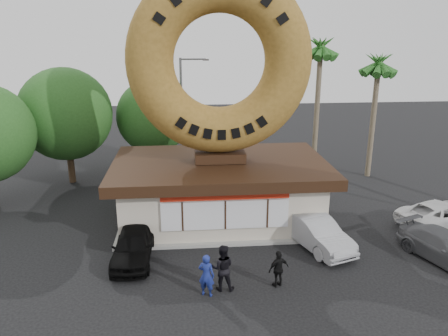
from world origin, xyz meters
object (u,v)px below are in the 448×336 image
object	(u,v)px
person_left	(206,275)
person_right	(279,269)
giant_donut	(220,61)
car_grey	(446,248)
person_center	(222,268)
car_black	(133,246)
street_lamp	(184,107)
donut_shop	(220,188)
car_white	(442,214)
car_silver	(315,232)

from	to	relation	value
person_left	person_right	xyz separation A→B (m)	(2.88, 0.38, -0.09)
person_right	giant_donut	bearing A→B (deg)	-97.27
giant_donut	car_grey	xyz separation A→B (m)	(9.58, -5.45, -7.72)
person_center	car_black	size ratio (longest dim) A/B	0.46
car_black	street_lamp	bearing A→B (deg)	81.76
person_center	person_right	world-z (taller)	person_center
person_center	car_grey	distance (m)	10.13
person_center	donut_shop	bearing A→B (deg)	-88.32
street_lamp	donut_shop	bearing A→B (deg)	-79.50
street_lamp	car_white	xyz separation A→B (m)	(13.30, -11.96, -3.81)
giant_donut	person_center	xyz separation A→B (m)	(-0.45, -6.79, -7.42)
donut_shop	person_right	distance (m)	7.06
giant_donut	car_white	distance (m)	13.94
giant_donut	car_black	bearing A→B (deg)	-135.52
street_lamp	car_black	bearing A→B (deg)	-99.46
donut_shop	car_silver	bearing A→B (deg)	-39.73
person_left	car_grey	world-z (taller)	person_left
car_grey	donut_shop	bearing A→B (deg)	129.15
person_center	car_silver	world-z (taller)	person_center
car_silver	car_grey	size ratio (longest dim) A/B	0.99
giant_donut	person_left	xyz separation A→B (m)	(-1.10, -7.15, -7.50)
street_lamp	car_silver	size ratio (longest dim) A/B	1.79
person_right	car_black	world-z (taller)	person_right
car_white	street_lamp	bearing A→B (deg)	31.86
donut_shop	street_lamp	bearing A→B (deg)	100.50
car_black	car_silver	xyz separation A→B (m)	(8.45, 0.59, 0.03)
giant_donut	person_center	bearing A→B (deg)	-93.81
person_left	car_grey	xyz separation A→B (m)	(10.68, 1.71, -0.21)
person_center	car_black	xyz separation A→B (m)	(-3.76, 2.66, -0.24)
person_left	person_center	bearing A→B (deg)	-129.00
person_right	car_grey	world-z (taller)	person_right
giant_donut	street_lamp	xyz separation A→B (m)	(-1.86, 10.00, -3.89)
street_lamp	car_black	size ratio (longest dim) A/B	1.92
car_silver	person_left	bearing A→B (deg)	-165.57
donut_shop	person_center	size ratio (longest dim) A/B	5.87
person_right	car_white	world-z (taller)	person_right
car_silver	car_black	bearing A→B (deg)	164.39
giant_donut	car_white	bearing A→B (deg)	-9.73
person_left	giant_donut	bearing A→B (deg)	-76.65
street_lamp	person_left	world-z (taller)	street_lamp
car_silver	street_lamp	bearing A→B (deg)	94.60
person_center	car_white	size ratio (longest dim) A/B	0.40
giant_donut	person_left	distance (m)	10.42
car_black	person_center	bearing A→B (deg)	-34.07
donut_shop	street_lamp	distance (m)	10.54
street_lamp	car_grey	distance (m)	19.59
street_lamp	person_left	xyz separation A→B (m)	(0.76, -17.15, -3.61)
giant_donut	car_grey	bearing A→B (deg)	-29.62
street_lamp	car_grey	world-z (taller)	street_lamp
donut_shop	car_black	world-z (taller)	donut_shop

